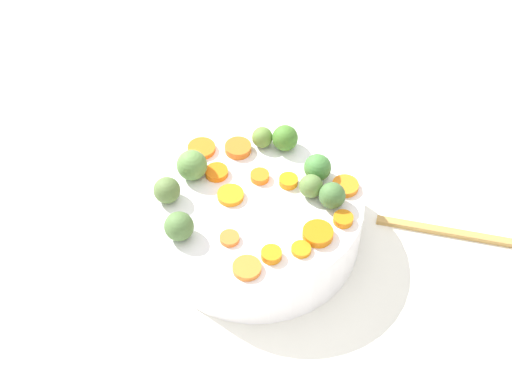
# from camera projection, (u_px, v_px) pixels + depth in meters

# --- Properties ---
(tabletop) EXTENTS (2.40, 2.40, 0.02)m
(tabletop) POSITION_uv_depth(u_px,v_px,m) (272.00, 239.00, 1.05)
(tabletop) COLOR white
(tabletop) RESTS_ON ground
(serving_bowl_carrots) EXTENTS (0.29, 0.29, 0.08)m
(serving_bowl_carrots) POSITION_uv_depth(u_px,v_px,m) (256.00, 217.00, 1.01)
(serving_bowl_carrots) COLOR white
(serving_bowl_carrots) RESTS_ON tabletop
(carrot_slice_0) EXTENTS (0.04, 0.04, 0.01)m
(carrot_slice_0) POSITION_uv_depth(u_px,v_px,m) (318.00, 234.00, 0.94)
(carrot_slice_0) COLOR orange
(carrot_slice_0) RESTS_ON serving_bowl_carrots
(carrot_slice_1) EXTENTS (0.04, 0.04, 0.01)m
(carrot_slice_1) POSITION_uv_depth(u_px,v_px,m) (217.00, 172.00, 1.01)
(carrot_slice_1) COLOR orange
(carrot_slice_1) RESTS_ON serving_bowl_carrots
(carrot_slice_2) EXTENTS (0.03, 0.03, 0.01)m
(carrot_slice_2) POSITION_uv_depth(u_px,v_px,m) (301.00, 249.00, 0.92)
(carrot_slice_2) COLOR orange
(carrot_slice_2) RESTS_ON serving_bowl_carrots
(carrot_slice_3) EXTENTS (0.03, 0.03, 0.01)m
(carrot_slice_3) POSITION_uv_depth(u_px,v_px,m) (271.00, 254.00, 0.91)
(carrot_slice_3) COLOR orange
(carrot_slice_3) RESTS_ON serving_bowl_carrots
(carrot_slice_4) EXTENTS (0.03, 0.03, 0.01)m
(carrot_slice_4) POSITION_uv_depth(u_px,v_px,m) (343.00, 219.00, 0.95)
(carrot_slice_4) COLOR orange
(carrot_slice_4) RESTS_ON serving_bowl_carrots
(carrot_slice_5) EXTENTS (0.04, 0.04, 0.01)m
(carrot_slice_5) POSITION_uv_depth(u_px,v_px,m) (288.00, 181.00, 0.99)
(carrot_slice_5) COLOR orange
(carrot_slice_5) RESTS_ON serving_bowl_carrots
(carrot_slice_6) EXTENTS (0.05, 0.05, 0.01)m
(carrot_slice_6) POSITION_uv_depth(u_px,v_px,m) (237.00, 149.00, 1.03)
(carrot_slice_6) COLOR orange
(carrot_slice_6) RESTS_ON serving_bowl_carrots
(carrot_slice_7) EXTENTS (0.04, 0.04, 0.01)m
(carrot_slice_7) POSITION_uv_depth(u_px,v_px,m) (263.00, 175.00, 1.00)
(carrot_slice_7) COLOR orange
(carrot_slice_7) RESTS_ON serving_bowl_carrots
(carrot_slice_8) EXTENTS (0.05, 0.05, 0.01)m
(carrot_slice_8) POSITION_uv_depth(u_px,v_px,m) (202.00, 148.00, 1.04)
(carrot_slice_8) COLOR orange
(carrot_slice_8) RESTS_ON serving_bowl_carrots
(carrot_slice_9) EXTENTS (0.04, 0.04, 0.01)m
(carrot_slice_9) POSITION_uv_depth(u_px,v_px,m) (247.00, 268.00, 0.90)
(carrot_slice_9) COLOR orange
(carrot_slice_9) RESTS_ON serving_bowl_carrots
(carrot_slice_10) EXTENTS (0.03, 0.03, 0.01)m
(carrot_slice_10) POSITION_uv_depth(u_px,v_px,m) (230.00, 238.00, 0.93)
(carrot_slice_10) COLOR orange
(carrot_slice_10) RESTS_ON serving_bowl_carrots
(carrot_slice_11) EXTENTS (0.05, 0.05, 0.01)m
(carrot_slice_11) POSITION_uv_depth(u_px,v_px,m) (345.00, 186.00, 0.99)
(carrot_slice_11) COLOR orange
(carrot_slice_11) RESTS_ON serving_bowl_carrots
(carrot_slice_12) EXTENTS (0.05, 0.05, 0.01)m
(carrot_slice_12) POSITION_uv_depth(u_px,v_px,m) (231.00, 195.00, 0.98)
(carrot_slice_12) COLOR orange
(carrot_slice_12) RESTS_ON serving_bowl_carrots
(brussels_sprout_0) EXTENTS (0.04, 0.04, 0.04)m
(brussels_sprout_0) POSITION_uv_depth(u_px,v_px,m) (285.00, 138.00, 1.03)
(brussels_sprout_0) COLOR #447A29
(brussels_sprout_0) RESTS_ON serving_bowl_carrots
(brussels_sprout_1) EXTENTS (0.03, 0.03, 0.03)m
(brussels_sprout_1) POSITION_uv_depth(u_px,v_px,m) (332.00, 195.00, 0.96)
(brussels_sprout_1) COLOR #446E36
(brussels_sprout_1) RESTS_ON serving_bowl_carrots
(brussels_sprout_2) EXTENTS (0.03, 0.03, 0.03)m
(brussels_sprout_2) POSITION_uv_depth(u_px,v_px,m) (262.00, 137.00, 1.04)
(brussels_sprout_2) COLOR olive
(brussels_sprout_2) RESTS_ON serving_bowl_carrots
(brussels_sprout_3) EXTENTS (0.04, 0.04, 0.04)m
(brussels_sprout_3) POSITION_uv_depth(u_px,v_px,m) (180.00, 228.00, 0.92)
(brussels_sprout_3) COLOR #4F723B
(brussels_sprout_3) RESTS_ON serving_bowl_carrots
(brussels_sprout_4) EXTENTS (0.04, 0.04, 0.04)m
(brussels_sprout_4) POSITION_uv_depth(u_px,v_px,m) (167.00, 190.00, 0.97)
(brussels_sprout_4) COLOR #58743B
(brussels_sprout_4) RESTS_ON serving_bowl_carrots
(brussels_sprout_5) EXTENTS (0.04, 0.04, 0.04)m
(brussels_sprout_5) POSITION_uv_depth(u_px,v_px,m) (192.00, 165.00, 0.99)
(brussels_sprout_5) COLOR #5B8641
(brussels_sprout_5) RESTS_ON serving_bowl_carrots
(brussels_sprout_6) EXTENTS (0.04, 0.04, 0.04)m
(brussels_sprout_6) POSITION_uv_depth(u_px,v_px,m) (317.00, 166.00, 0.99)
(brussels_sprout_6) COLOR #44803A
(brussels_sprout_6) RESTS_ON serving_bowl_carrots
(brussels_sprout_7) EXTENTS (0.03, 0.03, 0.03)m
(brussels_sprout_7) POSITION_uv_depth(u_px,v_px,m) (311.00, 186.00, 0.97)
(brussels_sprout_7) COLOR #5C7F3D
(brussels_sprout_7) RESTS_ON serving_bowl_carrots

